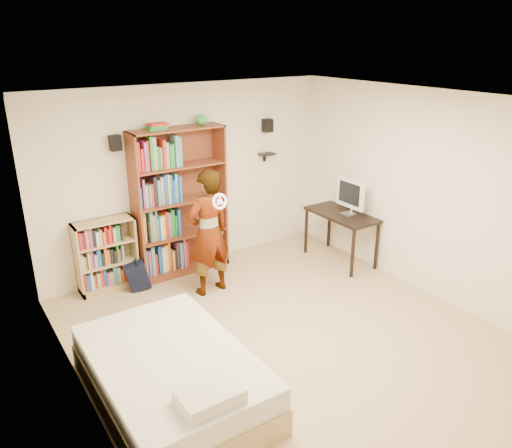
{
  "coord_description": "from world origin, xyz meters",
  "views": [
    {
      "loc": [
        -3.07,
        -3.93,
        3.31
      ],
      "look_at": [
        -0.06,
        0.6,
        1.24
      ],
      "focal_mm": 35.0,
      "sensor_mm": 36.0,
      "label": 1
    }
  ],
  "objects_px": {
    "low_bookshelf": "(106,255)",
    "person": "(209,233)",
    "computer_desk": "(340,237)",
    "tall_bookshelf": "(180,203)",
    "daybed": "(171,371)"
  },
  "relations": [
    {
      "from": "tall_bookshelf",
      "to": "person",
      "type": "relative_size",
      "value": 1.23
    },
    {
      "from": "tall_bookshelf",
      "to": "computer_desk",
      "type": "relative_size",
      "value": 1.86
    },
    {
      "from": "daybed",
      "to": "computer_desk",
      "type": "bearing_deg",
      "value": 22.65
    },
    {
      "from": "daybed",
      "to": "person",
      "type": "height_order",
      "value": "person"
    },
    {
      "from": "computer_desk",
      "to": "daybed",
      "type": "distance_m",
      "value": 3.8
    },
    {
      "from": "tall_bookshelf",
      "to": "low_bookshelf",
      "type": "xyz_separation_m",
      "value": [
        -1.11,
        0.05,
        -0.56
      ]
    },
    {
      "from": "tall_bookshelf",
      "to": "daybed",
      "type": "height_order",
      "value": "tall_bookshelf"
    },
    {
      "from": "low_bookshelf",
      "to": "person",
      "type": "relative_size",
      "value": 0.58
    },
    {
      "from": "low_bookshelf",
      "to": "tall_bookshelf",
      "type": "bearing_deg",
      "value": -2.33
    },
    {
      "from": "low_bookshelf",
      "to": "daybed",
      "type": "relative_size",
      "value": 0.49
    },
    {
      "from": "computer_desk",
      "to": "daybed",
      "type": "bearing_deg",
      "value": -157.35
    },
    {
      "from": "low_bookshelf",
      "to": "daybed",
      "type": "distance_m",
      "value": 2.56
    },
    {
      "from": "computer_desk",
      "to": "low_bookshelf",
      "type": "bearing_deg",
      "value": 161.84
    },
    {
      "from": "low_bookshelf",
      "to": "computer_desk",
      "type": "height_order",
      "value": "low_bookshelf"
    },
    {
      "from": "tall_bookshelf",
      "to": "computer_desk",
      "type": "distance_m",
      "value": 2.5
    }
  ]
}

